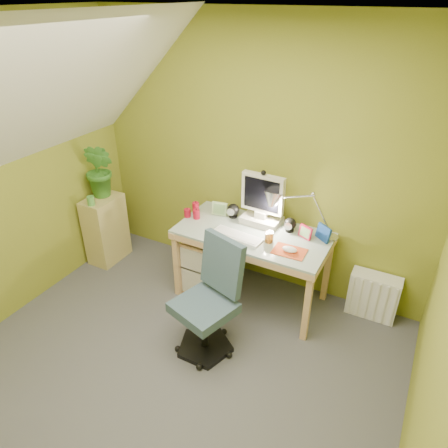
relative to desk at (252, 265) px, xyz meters
The scene contains 22 objects.
floor 1.29m from the desk, 97.32° to the right, with size 3.20×3.20×0.01m, color #4E4E54.
ceiling 2.40m from the desk, 97.32° to the right, with size 3.20×3.20×0.01m, color white.
wall_back 0.94m from the desk, 113.11° to the left, with size 3.20×0.01×2.40m, color olive.
wall_right 2.08m from the desk, 40.46° to the right, with size 0.01×3.20×2.40m, color olive.
desk is the anchor object (origin of this frame).
monitor 0.62m from the desk, 90.00° to the left, with size 0.35×0.20×0.48m, color silver, non-canonical shape.
speaker_left 0.52m from the desk, 149.35° to the left, with size 0.11×0.11×0.13m, color black, non-canonical shape.
speaker_right 0.52m from the desk, 30.65° to the left, with size 0.10×0.10×0.13m, color black, non-canonical shape.
keyboard 0.39m from the desk, 119.74° to the right, with size 0.44×0.14×0.02m, color white.
mousepad 0.54m from the desk, 20.22° to the right, with size 0.26×0.18×0.01m, color #C0451E.
mouse 0.55m from the desk, 20.22° to the right, with size 0.12×0.08×0.04m, color white.
amber_tumbler 0.44m from the desk, 23.96° to the right, with size 0.07×0.07×0.09m, color brown.
candle_cluster 0.72m from the desk, behind, with size 0.15×0.14×0.12m, color #AD0F26, non-canonical shape.
photo_frame_red 0.59m from the desk, 15.95° to the left, with size 0.13×0.02×0.11m, color #BB1433.
photo_frame_blue 0.71m from the desk, 15.95° to the left, with size 0.15×0.02×0.13m, color navy.
photo_frame_green 0.59m from the desk, 160.71° to the left, with size 0.14×0.02×0.12m, color #A9CA8A.
desk_lamp 0.80m from the desk, 21.80° to the left, with size 0.55×0.23×0.59m, color #B0AFB4, non-canonical shape.
side_ledge 1.59m from the desk, behind, with size 0.26×0.40×0.70m, color tan.
potted_plant 1.71m from the desk, behind, with size 0.31×0.25×0.56m, color #3B7C29.
green_cup 1.64m from the desk, behind, with size 0.07×0.07×0.09m, color #57A344.
task_chair 0.76m from the desk, 93.88° to the right, with size 0.47×0.47×0.85m, color #3A5160, non-canonical shape.
radiator 1.08m from the desk, 14.65° to the left, with size 0.41×0.16×0.41m, color white.
Camera 1 is at (1.35, -1.55, 2.50)m, focal length 33.00 mm.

